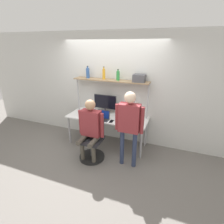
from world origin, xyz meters
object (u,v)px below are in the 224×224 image
at_px(cell_phone, 111,121).
at_px(office_chair, 92,146).
at_px(storage_box, 139,78).
at_px(laptop, 103,117).
at_px(bottle_amber, 104,74).
at_px(bottle_blue, 88,73).
at_px(person_standing, 129,121).
at_px(person_seated, 90,126).
at_px(monitor, 105,103).
at_px(bottle_green, 118,76).

relative_size(cell_phone, office_chair, 0.16).
relative_size(cell_phone, storage_box, 0.57).
height_order(laptop, bottle_amber, bottle_amber).
xyz_separation_m(laptop, cell_phone, (0.23, -0.05, -0.05)).
height_order(laptop, storage_box, storage_box).
bearing_deg(cell_phone, bottle_blue, 150.83).
xyz_separation_m(office_chair, bottle_amber, (-0.08, 0.88, 1.45)).
bearing_deg(person_standing, person_seated, -174.64).
bearing_deg(person_seated, monitor, 93.06).
height_order(monitor, laptop, monitor).
xyz_separation_m(office_chair, bottle_green, (0.28, 0.88, 1.43)).
distance_m(laptop, cell_phone, 0.24).
relative_size(person_seated, bottle_green, 5.38).
height_order(bottle_blue, bottle_amber, bottle_amber).
bearing_deg(bottle_blue, monitor, -2.30).
height_order(monitor, bottle_green, bottle_green).
xyz_separation_m(person_standing, bottle_green, (-0.53, 0.85, 0.70)).
xyz_separation_m(bottle_green, bottle_blue, (-0.78, 0.00, 0.02)).
relative_size(office_chair, bottle_blue, 3.18).
bearing_deg(cell_phone, person_seated, -120.96).
bearing_deg(office_chair, person_seated, -90.54).
height_order(laptop, office_chair, laptop).
bearing_deg(cell_phone, office_chair, -123.62).
height_order(monitor, cell_phone, monitor).
height_order(laptop, bottle_blue, bottle_blue).
xyz_separation_m(cell_phone, bottle_green, (-0.01, 0.44, 0.96)).
height_order(office_chair, person_standing, person_standing).
xyz_separation_m(bottle_amber, storage_box, (0.86, 0.00, -0.04)).
height_order(bottle_green, bottle_amber, bottle_amber).
xyz_separation_m(laptop, person_seated, (-0.06, -0.53, 0.00)).
relative_size(laptop, cell_phone, 1.99).
bearing_deg(bottle_green, office_chair, -107.56).
bearing_deg(storage_box, bottle_green, 180.00).
height_order(person_seated, person_standing, person_standing).
bearing_deg(person_seated, bottle_amber, 94.78).
relative_size(laptop, person_seated, 0.22).
relative_size(laptop, bottle_green, 1.18).
bearing_deg(laptop, person_standing, -31.22).
xyz_separation_m(monitor, laptop, (0.11, -0.37, -0.21)).
bearing_deg(bottle_green, cell_phone, -88.64).
bearing_deg(cell_phone, person_standing, -37.71).
bearing_deg(monitor, laptop, -74.02).
bearing_deg(bottle_blue, storage_box, 0.00).
xyz_separation_m(person_standing, bottle_blue, (-1.32, 0.85, 0.72)).
xyz_separation_m(laptop, storage_box, (0.72, 0.39, 0.89)).
bearing_deg(office_chair, person_standing, 2.00).
distance_m(person_seated, person_standing, 0.84).
relative_size(office_chair, bottle_green, 3.68).
bearing_deg(monitor, storage_box, 1.27).
height_order(laptop, cell_phone, laptop).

